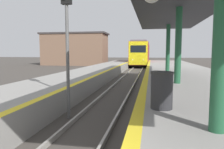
{
  "coord_description": "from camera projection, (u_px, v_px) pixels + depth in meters",
  "views": [
    {
      "loc": [
        1.95,
        -2.09,
        2.49
      ],
      "look_at": [
        -1.41,
        16.62,
        0.54
      ],
      "focal_mm": 35.0,
      "sensor_mm": 36.0,
      "label": 1
    }
  ],
  "objects": [
    {
      "name": "signal_near",
      "position": [
        67.0,
        23.0,
        7.89
      ],
      "size": [
        0.36,
        0.31,
        5.1
      ],
      "color": "#595959",
      "rests_on": "ground"
    },
    {
      "name": "train",
      "position": [
        141.0,
        54.0,
        42.9
      ],
      "size": [
        2.9,
        21.35,
        4.37
      ],
      "color": "black",
      "rests_on": "ground"
    },
    {
      "name": "trash_bin",
      "position": [
        162.0,
        90.0,
        5.88
      ],
      "size": [
        0.62,
        0.62,
        1.01
      ],
      "color": "#262628",
      "rests_on": "platform_right"
    },
    {
      "name": "station_building",
      "position": [
        75.0,
        49.0,
        42.28
      ],
      "size": [
        12.69,
        5.27,
        6.16
      ],
      "color": "brown",
      "rests_on": "ground"
    },
    {
      "name": "station_canopy",
      "position": [
        179.0,
        7.0,
        10.39
      ],
      "size": [
        4.33,
        20.03,
        3.87
      ],
      "color": "#1E5133",
      "rests_on": "platform_right"
    }
  ]
}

